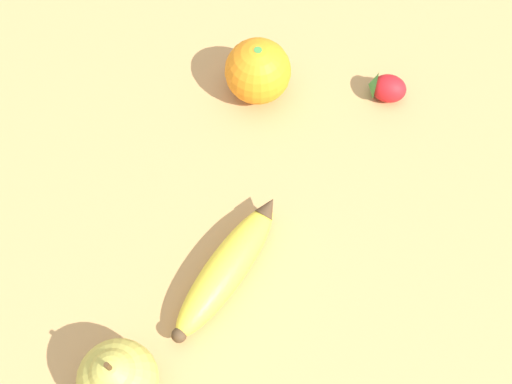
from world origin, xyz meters
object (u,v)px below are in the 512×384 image
banana (227,268)px  strawberry (386,88)px  orange (258,71)px  pear (117,379)px

banana → strawberry: (-0.27, 0.15, -0.00)m
banana → strawberry: 0.31m
banana → orange: bearing=25.2°
orange → strawberry: bearing=96.3°
pear → strawberry: pear is taller
strawberry → orange: bearing=11.6°
banana → pear: size_ratio=1.87×
pear → strawberry: size_ratio=1.96×
pear → banana: bearing=149.5°
banana → pear: bearing=173.2°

